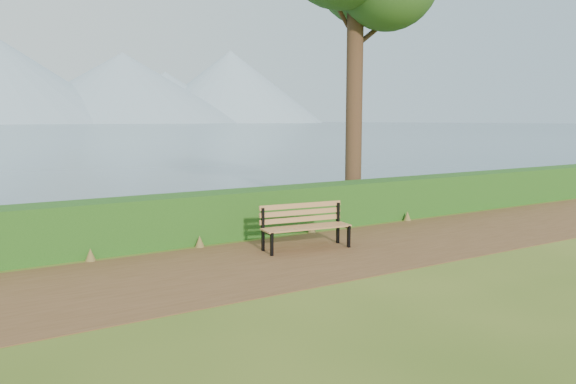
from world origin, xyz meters
TOP-DOWN VIEW (x-y plane):
  - ground at (0.00, 0.00)m, footprint 140.00×140.00m
  - path at (0.00, 0.30)m, footprint 40.00×3.40m
  - hedge at (0.00, 2.60)m, footprint 32.00×0.85m
  - bench at (0.61, 0.87)m, footprint 1.82×0.74m

SIDE VIEW (x-z plane):
  - ground at x=0.00m, z-range 0.00..0.00m
  - path at x=0.00m, z-range 0.00..0.01m
  - hedge at x=0.00m, z-range 0.00..1.00m
  - bench at x=0.61m, z-range 0.07..0.96m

